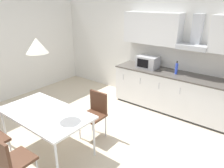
{
  "coord_description": "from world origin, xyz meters",
  "views": [
    {
      "loc": [
        2.5,
        -2.32,
        2.43
      ],
      "look_at": [
        0.24,
        0.57,
        1.0
      ],
      "focal_mm": 35.0,
      "sensor_mm": 36.0,
      "label": 1
    }
  ],
  "objects_px": {
    "dining_table": "(45,115)",
    "chair_far_right": "(95,111)",
    "pendant_lamp": "(37,46)",
    "microwave": "(148,62)",
    "bottle_blue": "(176,68)",
    "chair_near_right": "(10,158)"
  },
  "relations": [
    {
      "from": "pendant_lamp",
      "to": "bottle_blue",
      "type": "bearing_deg",
      "value": 67.54
    },
    {
      "from": "dining_table",
      "to": "chair_far_right",
      "type": "relative_size",
      "value": 1.77
    },
    {
      "from": "microwave",
      "to": "pendant_lamp",
      "type": "xyz_separation_m",
      "value": [
        -0.37,
        -2.66,
        0.76
      ]
    },
    {
      "from": "bottle_blue",
      "to": "microwave",
      "type": "bearing_deg",
      "value": 177.89
    },
    {
      "from": "microwave",
      "to": "chair_far_right",
      "type": "bearing_deg",
      "value": -90.71
    },
    {
      "from": "bottle_blue",
      "to": "dining_table",
      "type": "height_order",
      "value": "bottle_blue"
    },
    {
      "from": "microwave",
      "to": "chair_far_right",
      "type": "relative_size",
      "value": 0.55
    },
    {
      "from": "dining_table",
      "to": "pendant_lamp",
      "type": "xyz_separation_m",
      "value": [
        0.0,
        -0.0,
        1.12
      ]
    },
    {
      "from": "dining_table",
      "to": "chair_near_right",
      "type": "distance_m",
      "value": 0.9
    },
    {
      "from": "microwave",
      "to": "dining_table",
      "type": "bearing_deg",
      "value": -97.89
    },
    {
      "from": "pendant_lamp",
      "to": "microwave",
      "type": "bearing_deg",
      "value": 82.11
    },
    {
      "from": "bottle_blue",
      "to": "chair_near_right",
      "type": "relative_size",
      "value": 0.34
    },
    {
      "from": "bottle_blue",
      "to": "chair_far_right",
      "type": "distance_m",
      "value": 2.02
    },
    {
      "from": "bottle_blue",
      "to": "chair_near_right",
      "type": "distance_m",
      "value": 3.56
    },
    {
      "from": "dining_table",
      "to": "bottle_blue",
      "type": "bearing_deg",
      "value": 67.54
    },
    {
      "from": "bottle_blue",
      "to": "chair_near_right",
      "type": "xyz_separation_m",
      "value": [
        -0.74,
        -3.44,
        -0.5
      ]
    },
    {
      "from": "microwave",
      "to": "dining_table",
      "type": "distance_m",
      "value": 2.71
    },
    {
      "from": "bottle_blue",
      "to": "dining_table",
      "type": "relative_size",
      "value": 0.19
    },
    {
      "from": "dining_table",
      "to": "pendant_lamp",
      "type": "bearing_deg",
      "value": -63.43
    },
    {
      "from": "microwave",
      "to": "chair_near_right",
      "type": "bearing_deg",
      "value": -90.29
    },
    {
      "from": "bottle_blue",
      "to": "chair_near_right",
      "type": "bearing_deg",
      "value": -102.08
    },
    {
      "from": "chair_near_right",
      "to": "dining_table",
      "type": "bearing_deg",
      "value": 113.28
    }
  ]
}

